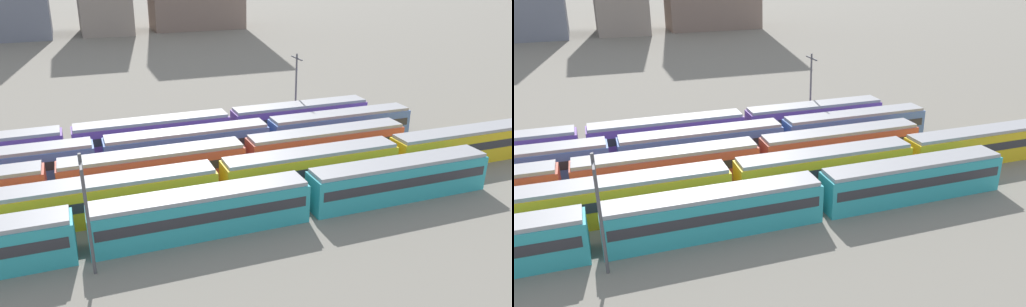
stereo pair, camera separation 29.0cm
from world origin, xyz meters
TOP-DOWN VIEW (x-y plane):
  - train_track_0 at (17.23, 0.00)m, footprint 55.80×3.06m
  - train_track_1 at (29.62, 5.20)m, footprint 93.60×3.06m
  - train_track_2 at (15.09, 10.40)m, footprint 55.80×3.06m
  - train_track_3 at (19.72, 15.60)m, footprint 55.80×3.06m
  - train_track_4 at (16.76, 20.80)m, footprint 55.80×3.06m
  - catenary_pole_0 at (8.41, -2.93)m, footprint 0.24×3.20m
  - catenary_pole_1 at (36.42, 23.97)m, footprint 0.24×3.20m

SIDE VIEW (x-z plane):
  - train_track_0 at x=17.23m, z-range 0.03..3.78m
  - train_track_2 at x=15.09m, z-range 0.03..3.78m
  - train_track_3 at x=19.72m, z-range 0.03..3.78m
  - train_track_4 at x=16.76m, z-range 0.03..3.78m
  - train_track_1 at x=29.62m, z-range 0.03..3.78m
  - catenary_pole_0 at x=8.41m, z-range 0.54..9.84m
  - catenary_pole_1 at x=36.42m, z-range 0.54..10.05m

